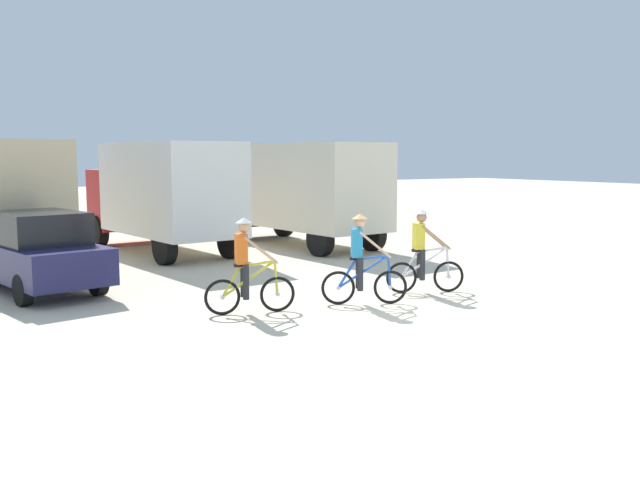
{
  "coord_description": "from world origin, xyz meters",
  "views": [
    {
      "loc": [
        -8.22,
        -9.78,
        2.95
      ],
      "look_at": [
        -0.13,
        3.42,
        1.1
      ],
      "focal_mm": 39.54,
      "sensor_mm": 36.0,
      "label": 1
    }
  ],
  "objects_px": {
    "cyclist_cowboy_hat": "(362,262)",
    "cyclist_near_camera": "(423,254)",
    "box_truck_cream_rv": "(304,189)",
    "sedan_parked": "(37,252)",
    "cyclist_orange_shirt": "(247,269)",
    "box_truck_white_box": "(162,192)"
  },
  "relations": [
    {
      "from": "sedan_parked",
      "to": "cyclist_near_camera",
      "type": "height_order",
      "value": "cyclist_near_camera"
    },
    {
      "from": "box_truck_cream_rv",
      "to": "cyclist_orange_shirt",
      "type": "distance_m",
      "value": 10.14
    },
    {
      "from": "sedan_parked",
      "to": "cyclist_cowboy_hat",
      "type": "height_order",
      "value": "cyclist_cowboy_hat"
    },
    {
      "from": "box_truck_cream_rv",
      "to": "sedan_parked",
      "type": "height_order",
      "value": "box_truck_cream_rv"
    },
    {
      "from": "box_truck_white_box",
      "to": "sedan_parked",
      "type": "distance_m",
      "value": 6.5
    },
    {
      "from": "sedan_parked",
      "to": "cyclist_orange_shirt",
      "type": "distance_m",
      "value": 5.23
    },
    {
      "from": "box_truck_cream_rv",
      "to": "cyclist_cowboy_hat",
      "type": "distance_m",
      "value": 9.37
    },
    {
      "from": "cyclist_cowboy_hat",
      "to": "cyclist_near_camera",
      "type": "relative_size",
      "value": 1.0
    },
    {
      "from": "cyclist_cowboy_hat",
      "to": "box_truck_cream_rv",
      "type": "bearing_deg",
      "value": 66.91
    },
    {
      "from": "cyclist_orange_shirt",
      "to": "cyclist_near_camera",
      "type": "height_order",
      "value": "same"
    },
    {
      "from": "sedan_parked",
      "to": "cyclist_near_camera",
      "type": "relative_size",
      "value": 2.45
    },
    {
      "from": "cyclist_near_camera",
      "to": "box_truck_cream_rv",
      "type": "bearing_deg",
      "value": 77.5
    },
    {
      "from": "cyclist_orange_shirt",
      "to": "cyclist_cowboy_hat",
      "type": "relative_size",
      "value": 1.0
    },
    {
      "from": "box_truck_cream_rv",
      "to": "sedan_parked",
      "type": "bearing_deg",
      "value": -156.81
    },
    {
      "from": "box_truck_cream_rv",
      "to": "cyclist_near_camera",
      "type": "distance_m",
      "value": 8.53
    },
    {
      "from": "sedan_parked",
      "to": "cyclist_orange_shirt",
      "type": "relative_size",
      "value": 2.45
    },
    {
      "from": "box_truck_cream_rv",
      "to": "cyclist_orange_shirt",
      "type": "xyz_separation_m",
      "value": [
        -5.97,
        -8.13,
        -1.03
      ]
    },
    {
      "from": "cyclist_cowboy_hat",
      "to": "cyclist_near_camera",
      "type": "xyz_separation_m",
      "value": [
        1.82,
        0.3,
        0.0
      ]
    },
    {
      "from": "box_truck_cream_rv",
      "to": "sedan_parked",
      "type": "xyz_separation_m",
      "value": [
        -8.92,
        -3.82,
        -0.99
      ]
    },
    {
      "from": "box_truck_white_box",
      "to": "box_truck_cream_rv",
      "type": "bearing_deg",
      "value": -10.46
    },
    {
      "from": "box_truck_cream_rv",
      "to": "cyclist_near_camera",
      "type": "relative_size",
      "value": 3.81
    },
    {
      "from": "box_truck_cream_rv",
      "to": "cyclist_near_camera",
      "type": "bearing_deg",
      "value": -102.5
    }
  ]
}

